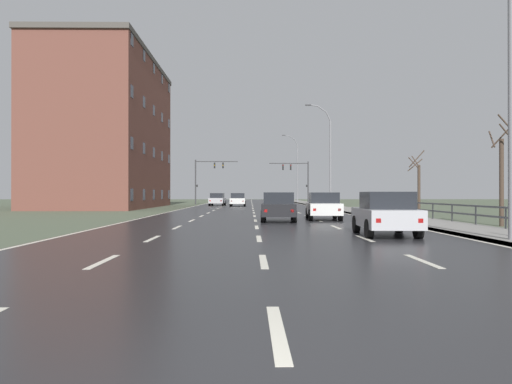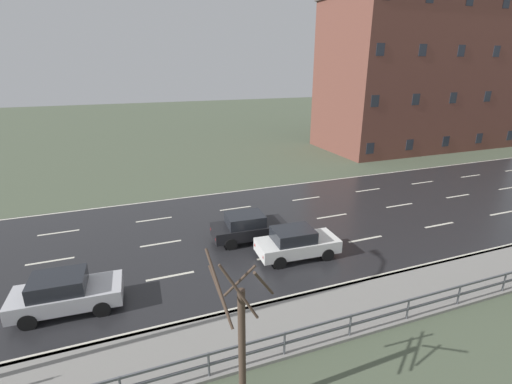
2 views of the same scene
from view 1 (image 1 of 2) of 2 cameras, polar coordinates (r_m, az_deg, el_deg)
name	(u,v)px [view 1 (image 1 of 2)]	position (r m, az deg, el deg)	size (l,w,h in m)	color
ground_plane	(253,209)	(51.29, -0.37, -1.94)	(160.00, 160.00, 0.12)	#4C5642
road_asphalt_strip	(252,205)	(63.28, -0.44, -1.55)	(14.00, 120.00, 0.03)	#232326
sidewalk_right	(317,205)	(63.88, 7.15, -1.49)	(3.00, 120.00, 0.12)	gray
guardrail	(433,208)	(28.75, 19.97, -1.77)	(0.07, 36.00, 1.00)	#515459
street_lamp_foreground	(507,65)	(16.97, 27.26, 13.10)	(2.41, 0.24, 11.01)	slate
street_lamp_midground	(329,158)	(48.36, 8.51, 3.99)	(2.57, 0.24, 10.30)	slate
street_lamp_distant	(297,170)	(81.09, 4.77, 2.63)	(2.70, 0.24, 11.29)	slate
traffic_signal_right	(298,175)	(68.91, 4.97, 2.03)	(5.55, 0.36, 6.04)	#38383A
traffic_signal_left	(206,173)	(68.35, -5.84, 2.18)	(5.98, 0.36, 6.25)	#38383A
car_near_left	(323,206)	(28.05, 7.89, -1.62)	(2.01, 4.19, 1.57)	silver
car_mid_centre	(238,200)	(57.60, -2.14, -0.89)	(1.86, 4.11, 1.57)	silver
car_distant	(217,199)	(60.36, -4.53, -0.86)	(1.99, 4.18, 1.57)	#B7B7BC
car_far_left	(385,213)	(17.97, 14.89, -2.42)	(2.00, 4.18, 1.57)	#B7B7BC
car_far_right	(279,207)	(26.16, 2.66, -1.73)	(2.00, 4.18, 1.57)	black
brick_building	(107,133)	(55.58, -16.97, 6.64)	(10.22, 22.47, 16.21)	brown
bare_tree_near	(503,173)	(25.20, 26.87, 1.98)	(1.40, 1.65, 5.08)	#423328
bare_tree_mid	(418,186)	(35.86, 18.45, 0.71)	(1.25, 1.40, 4.59)	#423328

